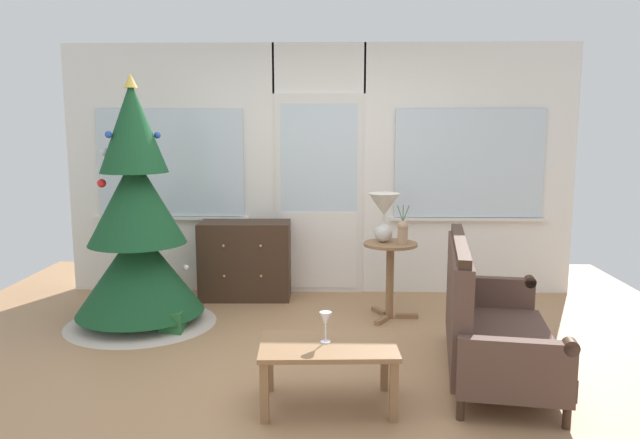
% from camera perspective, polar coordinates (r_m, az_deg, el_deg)
% --- Properties ---
extents(ground_plane, '(6.76, 6.76, 0.00)m').
position_cam_1_polar(ground_plane, '(4.54, -0.84, -13.68)').
color(ground_plane, '#AD7F56').
extents(back_wall_with_door, '(5.20, 0.14, 2.55)m').
position_cam_1_polar(back_wall_with_door, '(6.29, -0.09, 4.66)').
color(back_wall_with_door, white).
rests_on(back_wall_with_door, ground).
extents(christmas_tree, '(1.31, 1.31, 2.16)m').
position_cam_1_polar(christmas_tree, '(5.51, -16.70, -1.44)').
color(christmas_tree, '#4C331E').
rests_on(christmas_tree, ground).
extents(dresser_cabinet, '(0.91, 0.46, 0.78)m').
position_cam_1_polar(dresser_cabinet, '(6.19, -7.01, -3.79)').
color(dresser_cabinet, '#3D281C').
rests_on(dresser_cabinet, ground).
extents(settee_sofa, '(0.92, 1.64, 0.96)m').
position_cam_1_polar(settee_sofa, '(4.45, 15.21, -9.28)').
color(settee_sofa, '#3D281C').
rests_on(settee_sofa, ground).
extents(side_table, '(0.50, 0.48, 0.70)m').
position_cam_1_polar(side_table, '(5.52, 6.58, -4.24)').
color(side_table, '#8E6642').
rests_on(side_table, ground).
extents(table_lamp, '(0.28, 0.28, 0.44)m').
position_cam_1_polar(table_lamp, '(5.46, 6.00, 0.83)').
color(table_lamp, silver).
rests_on(table_lamp, side_table).
extents(flower_vase, '(0.11, 0.10, 0.35)m').
position_cam_1_polar(flower_vase, '(5.41, 7.75, -1.08)').
color(flower_vase, tan).
rests_on(flower_vase, side_table).
extents(coffee_table, '(0.86, 0.56, 0.40)m').
position_cam_1_polar(coffee_table, '(3.85, 0.76, -12.36)').
color(coffee_table, '#8E6642').
rests_on(coffee_table, ground).
extents(wine_glass, '(0.08, 0.08, 0.20)m').
position_cam_1_polar(wine_glass, '(3.81, 0.52, -9.41)').
color(wine_glass, silver).
rests_on(wine_glass, coffee_table).
extents(gift_box, '(0.19, 0.17, 0.19)m').
position_cam_1_polar(gift_box, '(5.33, -13.69, -9.35)').
color(gift_box, '#266633').
rests_on(gift_box, ground).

